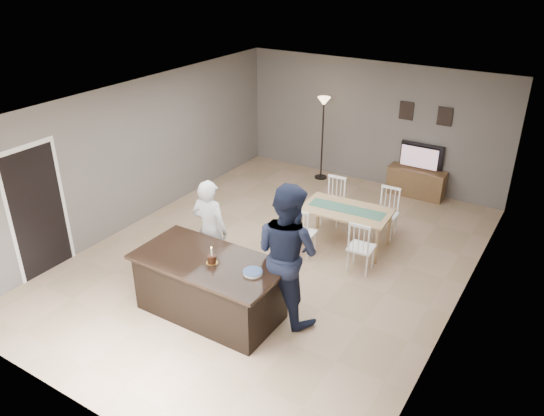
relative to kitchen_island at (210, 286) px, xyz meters
The scene contains 14 objects.
floor 1.86m from the kitchen_island, 90.00° to the left, with size 8.00×8.00×0.00m, color tan.
room_shell 2.18m from the kitchen_island, 90.00° to the left, with size 8.00×8.00×8.00m.
kitchen_island is the anchor object (origin of this frame).
tv_console 5.70m from the kitchen_island, 77.84° to the left, with size 1.20×0.40×0.60m, color brown.
television 5.78m from the kitchen_island, 77.99° to the left, with size 0.91×0.12×0.53m, color black.
tv_screen_glow 5.70m from the kitchen_island, 77.82° to the left, with size 0.78×0.78×0.00m, color orange.
picture_frames 6.03m from the kitchen_island, 78.74° to the left, with size 1.10×0.02×0.38m.
doorway 3.14m from the kitchen_island, behind, with size 0.00×2.10×2.65m.
woman 1.05m from the kitchen_island, 126.89° to the left, with size 0.61×0.40×1.68m, color silver.
man 1.24m from the kitchen_island, 30.07° to the left, with size 1.00×0.78×2.06m, color #181E35.
birthday_cake 0.51m from the kitchen_island, 21.39° to the right, with size 0.16×0.16×0.25m.
plate_stack 0.86m from the kitchen_island, ahead, with size 0.27×0.27×0.04m.
dining_table 2.94m from the kitchen_island, 73.85° to the left, with size 1.57×1.80×0.93m.
floor_lamp 5.55m from the kitchen_island, 100.23° to the left, with size 0.28×0.28×1.89m.
Camera 1 is at (4.08, -6.68, 4.80)m, focal length 35.00 mm.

